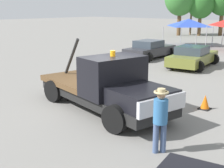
% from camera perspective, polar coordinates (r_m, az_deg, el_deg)
% --- Properties ---
extents(ground_plane, '(160.00, 160.00, 0.00)m').
position_cam_1_polar(ground_plane, '(11.75, -1.83, -4.58)').
color(ground_plane, gray).
extents(tow_truck, '(6.43, 3.19, 2.51)m').
position_cam_1_polar(tow_truck, '(11.20, -0.77, -0.67)').
color(tow_truck, black).
rests_on(tow_truck, ground).
extents(person_near_truck, '(0.39, 0.39, 1.74)m').
position_cam_1_polar(person_near_truck, '(8.12, 8.85, -5.71)').
color(person_near_truck, '#475B84').
rests_on(person_near_truck, ground).
extents(parked_car_charcoal, '(2.50, 4.66, 1.34)m').
position_cam_1_polar(parked_car_charcoal, '(23.45, 6.92, 6.29)').
color(parked_car_charcoal, '#2D2D33').
rests_on(parked_car_charcoal, ground).
extents(parked_car_olive, '(2.91, 4.87, 1.34)m').
position_cam_1_polar(parked_car_olive, '(20.55, 14.55, 4.87)').
color(parked_car_olive, olive).
rests_on(parked_car_olive, ground).
extents(canopy_tent_blue, '(3.58, 3.58, 2.60)m').
position_cam_1_polar(canopy_tent_blue, '(31.69, 13.85, 10.84)').
color(canopy_tent_blue, '#9E9EA3').
rests_on(canopy_tent_blue, ground).
extents(tree_right, '(3.52, 3.52, 6.29)m').
position_cam_1_polar(tree_right, '(43.25, 15.95, 14.08)').
color(tree_right, brown).
rests_on(tree_right, ground).
extents(traffic_cone, '(0.40, 0.40, 0.55)m').
position_cam_1_polar(traffic_cone, '(12.16, 16.64, -3.28)').
color(traffic_cone, black).
rests_on(traffic_cone, ground).
extents(utility_pole, '(2.20, 0.24, 8.26)m').
position_cam_1_polar(utility_pole, '(44.52, 14.41, 14.38)').
color(utility_pole, brown).
rests_on(utility_pole, ground).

